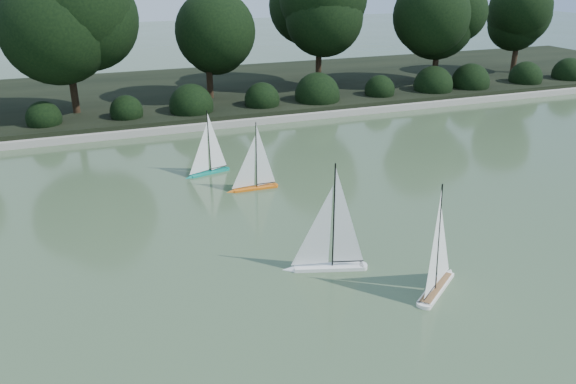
{
  "coord_description": "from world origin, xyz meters",
  "views": [
    {
      "loc": [
        -2.86,
        -5.84,
        4.28
      ],
      "look_at": [
        0.19,
        2.3,
        0.7
      ],
      "focal_mm": 35.0,
      "sensor_mm": 36.0,
      "label": 1
    }
  ],
  "objects": [
    {
      "name": "sailboat_white_b",
      "position": [
        1.54,
        -0.18,
        0.26
      ],
      "size": [
        1.09,
        0.88,
        1.71
      ],
      "color": "white",
      "rests_on": "ground"
    },
    {
      "name": "ground",
      "position": [
        0.0,
        0.0,
        0.0
      ],
      "size": [
        80.0,
        80.0,
        0.0
      ],
      "primitive_type": "plane",
      "color": "#334529",
      "rests_on": "ground"
    },
    {
      "name": "sailboat_orange",
      "position": [
        0.14,
        4.28,
        0.23
      ],
      "size": [
        1.09,
        0.2,
        1.49
      ],
      "color": "orange",
      "rests_on": "ground"
    },
    {
      "name": "sailboat_teal",
      "position": [
        -0.51,
        5.48,
        0.23
      ],
      "size": [
        1.07,
        0.42,
        1.47
      ],
      "color": "#0F8671",
      "rests_on": "ground"
    },
    {
      "name": "pond_coping",
      "position": [
        0.0,
        9.0,
        0.09
      ],
      "size": [
        40.0,
        0.35,
        0.18
      ],
      "primitive_type": "cube",
      "color": "gray",
      "rests_on": "ground"
    },
    {
      "name": "sailboat_white_a",
      "position": [
        0.21,
        0.86,
        0.28
      ],
      "size": [
        1.28,
        0.56,
        1.77
      ],
      "color": "white",
      "rests_on": "ground"
    },
    {
      "name": "far_bank",
      "position": [
        0.0,
        13.0,
        0.15
      ],
      "size": [
        40.0,
        8.0,
        0.3
      ],
      "primitive_type": "cube",
      "color": "black",
      "rests_on": "ground"
    },
    {
      "name": "shrub_hedge",
      "position": [
        0.0,
        9.9,
        0.45
      ],
      "size": [
        29.1,
        1.1,
        1.1
      ],
      "color": "black",
      "rests_on": "ground"
    },
    {
      "name": "tree_line",
      "position": [
        1.23,
        11.44,
        2.64
      ],
      "size": [
        26.31,
        3.93,
        4.39
      ],
      "color": "black",
      "rests_on": "ground"
    }
  ]
}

